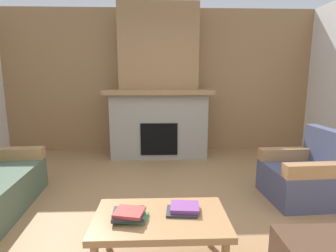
% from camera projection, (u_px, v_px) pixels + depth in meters
% --- Properties ---
extents(ground, '(9.00, 9.00, 0.00)m').
position_uv_depth(ground, '(160.00, 232.00, 2.56)').
color(ground, '#9E754C').
extents(wall_back_wood_panel, '(6.00, 0.12, 2.70)m').
position_uv_depth(wall_back_wood_panel, '(159.00, 82.00, 5.26)').
color(wall_back_wood_panel, '#997047').
rests_on(wall_back_wood_panel, ground).
extents(fireplace, '(1.90, 0.82, 2.70)m').
position_uv_depth(fireplace, '(159.00, 93.00, 4.93)').
color(fireplace, gray).
rests_on(fireplace, ground).
extents(armchair, '(0.80, 0.80, 0.85)m').
position_uv_depth(armchair, '(304.00, 176.00, 3.21)').
color(armchair, '#474C6B').
rests_on(armchair, ground).
extents(coffee_table, '(1.00, 0.60, 0.43)m').
position_uv_depth(coffee_table, '(160.00, 223.00, 2.03)').
color(coffee_table, '#A87A4C').
rests_on(coffee_table, ground).
extents(book_stack_near_edge, '(0.27, 0.23, 0.08)m').
position_uv_depth(book_stack_near_edge, '(129.00, 214.00, 1.97)').
color(book_stack_near_edge, '#3D7F4C').
rests_on(book_stack_near_edge, coffee_table).
extents(book_stack_center, '(0.27, 0.22, 0.05)m').
position_uv_depth(book_stack_center, '(184.00, 209.00, 2.08)').
color(book_stack_center, '#2D2D33').
rests_on(book_stack_center, coffee_table).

